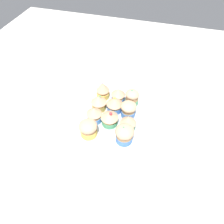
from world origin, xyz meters
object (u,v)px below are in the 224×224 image
cupcake_4 (111,118)px  cupcake_5 (115,104)px  baking_tray (112,118)px  napkin (109,175)px  cupcake_0 (124,134)px  cupcake_1 (128,123)px  cupcake_9 (99,102)px  cupcake_3 (132,97)px  cupcake_8 (94,114)px  cupcake_10 (103,90)px  cupcake_6 (117,95)px  cupcake_2 (128,109)px  cupcake_7 (88,128)px

cupcake_4 → cupcake_5: bearing=3.5°
baking_tray → napkin: size_ratio=2.34×
cupcake_0 → cupcake_1: cupcake_0 is taller
cupcake_1 → cupcake_9: size_ratio=1.00×
baking_tray → cupcake_3: (9.51, -5.87, 4.12)cm
cupcake_5 → cupcake_8: (-7.20, 6.17, -0.30)cm
cupcake_10 → cupcake_6: bearing=-96.3°
cupcake_8 → cupcake_9: (6.37, 0.21, 0.15)cm
cupcake_10 → napkin: cupcake_10 is taller
cupcake_2 → cupcake_5: size_ratio=0.92×
cupcake_5 → napkin: size_ratio=0.55×
cupcake_7 → cupcake_10: 20.28cm
cupcake_3 → cupcake_10: (0.52, 12.71, 0.46)cm
cupcake_4 → cupcake_1: bearing=-95.5°
baking_tray → cupcake_10: (10.03, 6.84, 4.57)cm
cupcake_3 → cupcake_7: size_ratio=1.08×
cupcake_3 → cupcake_7: bearing=149.0°
cupcake_9 → cupcake_5: bearing=-82.6°
cupcake_7 → cupcake_9: bearing=1.7°
cupcake_0 → cupcake_7: size_ratio=1.13×
cupcake_7 → baking_tray: bearing=-30.3°
cupcake_7 → cupcake_0: bearing=-86.0°
cupcake_3 → cupcake_9: 13.84cm
cupcake_2 → cupcake_8: same height
cupcake_0 → cupcake_2: size_ratio=1.12×
cupcake_1 → baking_tray: bearing=61.5°
cupcake_7 → cupcake_2: bearing=-42.8°
cupcake_7 → cupcake_8: (6.94, 0.19, -0.05)cm
baking_tray → cupcake_6: 10.19cm
cupcake_3 → cupcake_8: size_ratio=1.08×
cupcake_3 → cupcake_10: cupcake_10 is taller
baking_tray → cupcake_8: size_ratio=4.72×
napkin → cupcake_9: bearing=24.3°
cupcake_8 → cupcake_10: (13.31, 0.66, 0.59)cm
baking_tray → cupcake_0: (-9.31, -7.15, 4.42)cm
cupcake_2 → cupcake_6: cupcake_6 is taller
cupcake_6 → cupcake_9: bearing=135.7°
cupcake_1 → cupcake_9: 15.38cm
cupcake_8 → napkin: 23.43cm
cupcake_8 → cupcake_9: cupcake_9 is taller
cupcake_0 → cupcake_6: cupcake_0 is taller
baking_tray → cupcake_9: (3.09, 6.39, 4.13)cm
cupcake_1 → cupcake_2: cupcake_1 is taller
napkin → baking_tray: bearing=13.3°
cupcake_3 → cupcake_6: (-0.20, 6.19, 0.01)cm
cupcake_0 → cupcake_8: bearing=65.7°
cupcake_0 → cupcake_6: (18.63, 7.47, -0.29)cm
cupcake_0 → cupcake_4: 9.03cm
cupcake_1 → cupcake_4: size_ratio=1.01×
cupcake_1 → cupcake_7: 14.69cm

